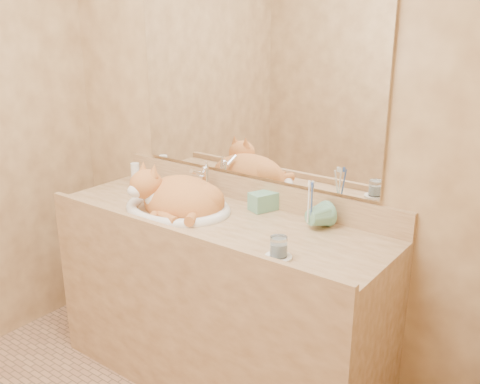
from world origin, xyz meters
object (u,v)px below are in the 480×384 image
Objects in this scene: vanity_counter at (217,302)px; cat at (177,196)px; water_glass at (279,247)px; sink_basin at (177,193)px; soap_dispenser at (252,193)px; toothbrush_cup at (309,219)px.

cat is (-0.21, -0.03, 0.49)m from vanity_counter.
sink_basin is at bearing 165.85° from water_glass.
soap_dispenser reaches higher than sink_basin.
soap_dispenser is 2.48× the size of water_glass.
water_glass reaches higher than vanity_counter.
sink_basin is at bearing -129.18° from soap_dispenser.
sink_basin is 1.23× the size of cat.
soap_dispenser reaches higher than cat.
water_glass is at bearing -22.30° from soap_dispenser.
vanity_counter is at bearing 9.41° from cat.
vanity_counter is at bearing 157.52° from water_glass.
sink_basin is (-0.21, -0.02, 0.51)m from vanity_counter.
sink_basin is 0.68m from water_glass.
cat reaches higher than toothbrush_cup.
cat is 5.53× the size of water_glass.
soap_dispenser reaches higher than toothbrush_cup.
vanity_counter is 21.09× the size of water_glass.
sink_basin is 6.81× the size of water_glass.
toothbrush_cup is at bearing 14.48° from soap_dispenser.
cat is at bearing 166.28° from water_glass.
soap_dispenser is at bearing 136.78° from water_glass.
water_glass is (0.36, -0.34, -0.05)m from soap_dispenser.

